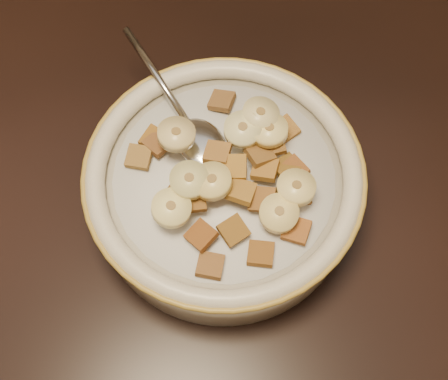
{
  "coord_description": "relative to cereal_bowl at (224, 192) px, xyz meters",
  "views": [
    {
      "loc": [
        0.26,
        -0.41,
        1.27
      ],
      "look_at": [
        0.27,
        -0.17,
        0.78
      ],
      "focal_mm": 50.0,
      "sensor_mm": 36.0,
      "label": 1
    }
  ],
  "objects": [
    {
      "name": "banana_slice_0",
      "position": [
        0.04,
        -0.04,
        0.05
      ],
      "size": [
        0.04,
        0.04,
        0.01
      ],
      "primitive_type": "cylinder",
      "rotation": [
        0.02,
        -0.11,
        1.39
      ],
      "color": "#FFF194",
      "rests_on": "milk"
    },
    {
      "name": "spoon",
      "position": [
        -0.02,
        0.03,
        0.03
      ],
      "size": [
        0.06,
        0.07,
        0.01
      ],
      "primitive_type": "ellipsoid",
      "rotation": [
        0.0,
        0.0,
        3.65
      ],
      "color": "#B5B5B5",
      "rests_on": "cereal_bowl"
    },
    {
      "name": "milk",
      "position": [
        0.0,
        0.0,
        0.03
      ],
      "size": [
        0.19,
        0.19,
        0.0
      ],
      "primitive_type": "cylinder",
      "color": "white",
      "rests_on": "cereal_bowl"
    },
    {
      "name": "cereal_square_9",
      "position": [
        -0.07,
        0.02,
        0.03
      ],
      "size": [
        0.02,
        0.02,
        0.01
      ],
      "primitive_type": "cube",
      "rotation": [
        -0.11,
        0.04,
        2.88
      ],
      "color": "olive",
      "rests_on": "milk"
    },
    {
      "name": "banana_slice_4",
      "position": [
        -0.03,
        -0.02,
        0.06
      ],
      "size": [
        0.04,
        0.04,
        0.01
      ],
      "primitive_type": "cylinder",
      "rotation": [
        -0.02,
        -0.01,
        2.91
      ],
      "color": "#ECDE83",
      "rests_on": "milk"
    },
    {
      "name": "banana_slice_6",
      "position": [
        0.02,
        0.03,
        0.05
      ],
      "size": [
        0.04,
        0.04,
        0.01
      ],
      "primitive_type": "cylinder",
      "rotation": [
        0.06,
        -0.07,
        0.83
      ],
      "color": "#FFF0AB",
      "rests_on": "milk"
    },
    {
      "name": "cereal_square_18",
      "position": [
        -0.0,
        0.01,
        0.05
      ],
      "size": [
        0.03,
        0.03,
        0.01
      ],
      "primitive_type": "cube",
      "rotation": [
        0.12,
        0.1,
        2.85
      ],
      "color": "brown",
      "rests_on": "milk"
    },
    {
      "name": "cereal_square_2",
      "position": [
        0.02,
        -0.07,
        0.03
      ],
      "size": [
        0.02,
        0.02,
        0.01
      ],
      "primitive_type": "cube",
      "rotation": [
        -0.05,
        0.1,
        1.37
      ],
      "color": "brown",
      "rests_on": "milk"
    },
    {
      "name": "cereal_square_4",
      "position": [
        -0.01,
        -0.02,
        0.05
      ],
      "size": [
        0.02,
        0.02,
        0.01
      ],
      "primitive_type": "cube",
      "rotation": [
        0.23,
        0.11,
        1.64
      ],
      "color": "brown",
      "rests_on": "milk"
    },
    {
      "name": "banana_slice_1",
      "position": [
        0.06,
        -0.02,
        0.05
      ],
      "size": [
        0.04,
        0.04,
        0.01
      ],
      "primitive_type": "cylinder",
      "rotation": [
        0.07,
        0.09,
        1.93
      ],
      "color": "#E7C876",
      "rests_on": "milk"
    },
    {
      "name": "cereal_square_7",
      "position": [
        -0.05,
        0.03,
        0.04
      ],
      "size": [
        0.03,
        0.03,
        0.01
      ],
      "primitive_type": "cube",
      "rotation": [
        0.08,
        0.06,
        2.34
      ],
      "color": "brown",
      "rests_on": "milk"
    },
    {
      "name": "cereal_square_16",
      "position": [
        0.06,
        -0.02,
        0.03
      ],
      "size": [
        0.02,
        0.02,
        0.01
      ],
      "primitive_type": "cube",
      "rotation": [
        0.11,
        -0.18,
        1.59
      ],
      "color": "#976332",
      "rests_on": "milk"
    },
    {
      "name": "cereal_square_10",
      "position": [
        0.01,
        -0.02,
        0.05
      ],
      "size": [
        0.03,
        0.03,
        0.01
      ],
      "primitive_type": "cube",
      "rotation": [
        0.2,
        -0.06,
        2.75
      ],
      "color": "olive",
      "rests_on": "milk"
    },
    {
      "name": "cereal_square_1",
      "position": [
        0.04,
        0.03,
        0.04
      ],
      "size": [
        0.02,
        0.02,
        0.01
      ],
      "primitive_type": "cube",
      "rotation": [
        -0.12,
        0.14,
        1.46
      ],
      "color": "olive",
      "rests_on": "milk"
    },
    {
      "name": "cereal_square_17",
      "position": [
        -0.02,
        -0.05,
        0.04
      ],
      "size": [
        0.03,
        0.03,
        0.01
      ],
      "primitive_type": "cube",
      "rotation": [
        -0.17,
        -0.14,
        0.76
      ],
      "color": "brown",
      "rests_on": "milk"
    },
    {
      "name": "cereal_square_22",
      "position": [
        -0.02,
        -0.08,
        0.03
      ],
      "size": [
        0.02,
        0.02,
        0.01
      ],
      "primitive_type": "cube",
      "rotation": [
        0.13,
        -0.04,
        2.9
      ],
      "color": "#935830",
      "rests_on": "milk"
    },
    {
      "name": "cereal_square_23",
      "position": [
        -0.06,
        0.04,
        0.03
      ],
      "size": [
        0.03,
        0.03,
        0.01
      ],
      "primitive_type": "cube",
      "rotation": [
        -0.1,
        -0.13,
        2.54
      ],
      "color": "brown",
      "rests_on": "milk"
    },
    {
      "name": "cereal_square_19",
      "position": [
        0.04,
        0.02,
        0.04
      ],
      "size": [
        0.02,
        0.02,
        0.01
      ],
      "primitive_type": "cube",
      "rotation": [
        0.04,
        -0.1,
        0.18
      ],
      "color": "brown",
      "rests_on": "milk"
    },
    {
      "name": "cereal_square_13",
      "position": [
        0.05,
        -0.05,
        0.04
      ],
      "size": [
        0.03,
        0.03,
        0.01
      ],
      "primitive_type": "cube",
      "rotation": [
        -0.11,
        -0.07,
        1.17
      ],
      "color": "#9D4F1C",
      "rests_on": "milk"
    },
    {
      "name": "cereal_square_3",
      "position": [
        -0.03,
        -0.03,
        0.04
      ],
      "size": [
        0.02,
        0.02,
        0.01
      ],
      "primitive_type": "cube",
      "rotation": [
        0.06,
        0.01,
        0.06
      ],
      "color": "brown",
      "rests_on": "milk"
    },
    {
      "name": "cereal_square_15",
      "position": [
        0.03,
        0.01,
        0.04
      ],
      "size": [
        0.03,
        0.03,
        0.01
      ],
      "primitive_type": "cube",
      "rotation": [
        0.23,
        0.11,
        2.0
      ],
      "color": "brown",
      "rests_on": "milk"
    },
    {
      "name": "banana_slice_2",
      "position": [
        -0.04,
        -0.04,
        0.05
      ],
      "size": [
        0.04,
        0.04,
        0.01
      ],
      "primitive_type": "cylinder",
      "rotation": [
        0.04,
        -0.13,
        2.6
      ],
      "color": "#F3E67B",
      "rests_on": "milk"
    },
    {
      "name": "cereal_square_20",
      "position": [
        -0.04,
        -0.02,
        0.04
      ],
      "size": [
        0.03,
        0.03,
        0.01
      ],
      "primitive_type": "cube",
      "rotation": [
        0.22,
        0.06,
        2.59
      ],
      "color": "brown",
      "rests_on": "milk"
    },
    {
      "name": "banana_slice_5",
      "position": [
        0.03,
        0.04,
        0.05
      ],
      "size": [
        0.04,
        0.04,
        0.02
      ],
      "primitive_type": "cylinder",
      "rotation": [
        0.12,
        -0.09,
        2.56
      ],
      "color": "beige",
      "rests_on": "milk"
    },
    {
      "name": "cereal_bowl",
      "position": [
        0.0,
        0.0,
        0.0
      ],
      "size": [
        0.22,
        0.22,
        0.05
      ],
      "primitive_type": "cylinder",
      "color": "beige",
      "rests_on": "table"
    },
    {
      "name": "cereal_square_12",
      "position": [
        0.06,
        -0.0,
        0.04
      ],
      "size": [
        0.03,
        0.03,
        0.01
      ],
      "primitive_type": "cube",
      "rotation": [
        -0.23,
        0.05,
        2.16
      ],
      "color": "brown",
      "rests_on": "milk"
    },
    {
      "name": "banana_slice_8",
      "position": [
        -0.04,
        0.03,
        0.06
      ],
      "size": [
        0.04,
        0.04,
        0.01
      ],
      "primitive_type": "cylinder",
      "rotation": [
        0.13,
        0.04,
        2.16
      ],
      "color": "#CFBC89",
      "rests_on": "milk"
    },
    {
      "name": "floor",
      "position": [
        -0.27,
        0.17,
        -0.83
      ],
      "size": [
        4.0,
        4.5,
        0.1
      ],
      "primitive_type": "cube",
      "color": "#422816",
      "rests_on": "ground"
    },
    {
      "name": "cereal_square_14",
      "position": [
        0.0,
        -0.05,
        0.04
      ],
      "size": [
        0.03,
        0.03,
        0.01
      ],
      "primitive_type": "cube",
      "rotation": [
        0.22,
        0.0,
        0.55
      ],
      "color": "brown",
      "rests_on": "milk"
    },
    {
      "name": "cereal_square_11",
      "position": [
        0.03,
        -0.0,
        0.04
      ],
      "size": [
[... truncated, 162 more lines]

